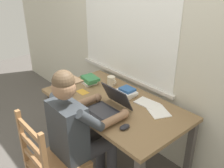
# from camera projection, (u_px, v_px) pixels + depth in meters

# --- Properties ---
(ground_plane) EXTENTS (8.00, 8.00, 0.00)m
(ground_plane) POSITION_uv_depth(u_px,v_px,m) (114.00, 160.00, 2.78)
(ground_plane) COLOR #56514C
(back_wall) EXTENTS (6.00, 0.08, 2.60)m
(back_wall) POSITION_uv_depth(u_px,v_px,m) (150.00, 37.00, 2.51)
(back_wall) COLOR beige
(back_wall) RESTS_ON ground
(desk) EXTENTS (1.46, 0.80, 0.74)m
(desk) POSITION_uv_depth(u_px,v_px,m) (114.00, 110.00, 2.50)
(desk) COLOR olive
(desk) RESTS_ON ground
(seated_person) EXTENTS (0.50, 0.60, 1.26)m
(seated_person) POSITION_uv_depth(u_px,v_px,m) (79.00, 128.00, 2.14)
(seated_person) COLOR #33383D
(seated_person) RESTS_ON ground
(wooden_chair) EXTENTS (0.42, 0.42, 0.95)m
(wooden_chair) POSITION_uv_depth(u_px,v_px,m) (52.00, 164.00, 2.07)
(wooden_chair) COLOR olive
(wooden_chair) RESTS_ON ground
(laptop) EXTENTS (0.33, 0.33, 0.22)m
(laptop) POSITION_uv_depth(u_px,v_px,m) (109.00, 106.00, 2.30)
(laptop) COLOR #232328
(laptop) RESTS_ON desk
(computer_mouse) EXTENTS (0.06, 0.10, 0.03)m
(computer_mouse) POSITION_uv_depth(u_px,v_px,m) (125.00, 127.00, 2.06)
(computer_mouse) COLOR #232328
(computer_mouse) RESTS_ON desk
(coffee_mug_white) EXTENTS (0.13, 0.09, 0.10)m
(coffee_mug_white) POSITION_uv_depth(u_px,v_px,m) (111.00, 81.00, 2.78)
(coffee_mug_white) COLOR beige
(coffee_mug_white) RESTS_ON desk
(coffee_mug_dark) EXTENTS (0.11, 0.08, 0.09)m
(coffee_mug_dark) POSITION_uv_depth(u_px,v_px,m) (68.00, 91.00, 2.57)
(coffee_mug_dark) COLOR #38281E
(coffee_mug_dark) RESTS_ON desk
(book_stack_main) EXTENTS (0.21, 0.17, 0.08)m
(book_stack_main) POSITION_uv_depth(u_px,v_px,m) (127.00, 92.00, 2.57)
(book_stack_main) COLOR white
(book_stack_main) RESTS_ON desk
(book_stack_side) EXTENTS (0.21, 0.17, 0.08)m
(book_stack_side) POSITION_uv_depth(u_px,v_px,m) (89.00, 80.00, 2.82)
(book_stack_side) COLOR white
(book_stack_side) RESTS_ON desk
(paper_pile_near_laptop) EXTENTS (0.19, 0.17, 0.01)m
(paper_pile_near_laptop) POSITION_uv_depth(u_px,v_px,m) (97.00, 112.00, 2.29)
(paper_pile_near_laptop) COLOR white
(paper_pile_near_laptop) RESTS_ON desk
(paper_pile_back_corner) EXTENTS (0.27, 0.24, 0.01)m
(paper_pile_back_corner) POSITION_uv_depth(u_px,v_px,m) (158.00, 112.00, 2.30)
(paper_pile_back_corner) COLOR white
(paper_pile_back_corner) RESTS_ON desk
(paper_pile_side) EXTENTS (0.23, 0.17, 0.01)m
(paper_pile_side) POSITION_uv_depth(u_px,v_px,m) (147.00, 103.00, 2.44)
(paper_pile_side) COLOR white
(paper_pile_side) RESTS_ON desk
(landscape_photo_print) EXTENTS (0.13, 0.09, 0.00)m
(landscape_photo_print) POSITION_uv_depth(u_px,v_px,m) (83.00, 92.00, 2.65)
(landscape_photo_print) COLOR gold
(landscape_photo_print) RESTS_ON desk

